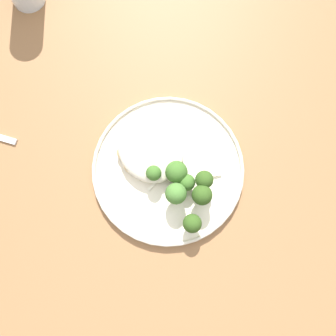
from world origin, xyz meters
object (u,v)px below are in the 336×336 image
Objects in this scene: seared_scallop_half_hidden at (123,153)px; seared_scallop_right_edge at (127,138)px; broccoli_floret_center_pile at (154,174)px; seared_scallop_left_edge at (173,156)px; broccoli_floret_small_sprig at (204,180)px; broccoli_floret_beside_noodles at (202,195)px; broccoli_floret_near_rim at (187,182)px; broccoli_floret_rear_charred at (192,223)px; seared_scallop_on_noodles at (130,166)px; broccoli_floret_front_edge at (176,172)px; broccoli_floret_left_leaning at (174,191)px; dinner_plate at (168,169)px; seared_scallop_center_golden at (147,157)px; seared_scallop_rear_pale at (167,165)px.

seared_scallop_right_edge is at bearing 133.47° from seared_scallop_half_hidden.
broccoli_floret_center_pile is at bearing 3.32° from seared_scallop_right_edge.
broccoli_floret_small_sprig is (0.07, 0.02, 0.03)m from seared_scallop_left_edge.
broccoli_floret_beside_noodles reaches higher than broccoli_floret_near_rim.
broccoli_floret_beside_noodles is at bearing 0.52° from seared_scallop_left_edge.
seared_scallop_on_noodles is at bearing -165.23° from broccoli_floret_rear_charred.
seared_scallop_on_noodles is 0.66× the size of seared_scallop_left_edge.
broccoli_floret_front_edge is (0.09, 0.06, 0.02)m from seared_scallop_half_hidden.
broccoli_floret_beside_noodles is 0.98× the size of broccoli_floret_left_leaning.
broccoli_floret_beside_noodles is at bearing 128.36° from broccoli_floret_rear_charred.
broccoli_floret_beside_noodles is 0.03m from broccoli_floret_small_sprig.
broccoli_floret_small_sprig is at bearing 138.38° from broccoli_floret_beside_noodles.
broccoli_floret_beside_noodles is at bearing 50.18° from broccoli_floret_left_leaning.
seared_scallop_right_edge is (-0.09, -0.03, 0.01)m from dinner_plate.
broccoli_floret_near_rim reaches higher than seared_scallop_center_golden.
seared_scallop_right_edge is 0.55× the size of broccoli_floret_front_edge.
seared_scallop_on_noodles is 0.06m from seared_scallop_right_edge.
seared_scallop_on_noodles and seared_scallop_rear_pale have the same top height.
seared_scallop_left_edge is 0.13m from broccoli_floret_rear_charred.
broccoli_floret_small_sprig is 0.08m from broccoli_floret_rear_charred.
broccoli_floret_left_leaning is at bearing -38.35° from broccoli_floret_front_edge.
broccoli_floret_left_leaning reaches higher than seared_scallop_right_edge.
dinner_plate is 0.06m from broccoli_floret_left_leaning.
seared_scallop_right_edge is 0.67× the size of broccoli_floret_near_rim.
broccoli_floret_rear_charred is (0.20, 0.02, 0.02)m from seared_scallop_right_edge.
broccoli_floret_near_rim is 0.03m from broccoli_floret_small_sprig.
broccoli_floret_rear_charred is at bearing 14.77° from seared_scallop_on_noodles.
dinner_plate is 5.10× the size of broccoli_floret_small_sprig.
seared_scallop_center_golden is 0.97× the size of seared_scallop_left_edge.
broccoli_floret_front_edge is (-0.03, 0.02, -0.01)m from broccoli_floret_left_leaning.
seared_scallop_right_edge is (-0.05, -0.01, 0.00)m from seared_scallop_center_golden.
seared_scallop_right_edge and seared_scallop_rear_pale have the same top height.
seared_scallop_rear_pale is 0.12m from broccoli_floret_rear_charred.
dinner_plate is 0.05m from broccoli_floret_near_rim.
broccoli_floret_beside_noodles is (0.12, 0.04, 0.03)m from seared_scallop_center_golden.
broccoli_floret_left_leaning is (0.06, -0.04, 0.03)m from seared_scallop_left_edge.
seared_scallop_center_golden is at bearing -146.62° from broccoli_floret_small_sprig.
seared_scallop_right_edge is 0.12m from broccoli_floret_front_edge.
seared_scallop_center_golden is 0.04m from broccoli_floret_center_pile.
broccoli_floret_center_pile is at bearing -130.12° from broccoli_floret_small_sprig.
seared_scallop_right_edge is 0.49× the size of broccoli_floret_beside_noodles.
seared_scallop_left_edge is (-0.01, 0.02, 0.01)m from dinner_plate.
broccoli_floret_center_pile is at bearing -9.83° from seared_scallop_center_golden.
dinner_plate is 0.05m from seared_scallop_center_golden.
dinner_plate is 0.10m from seared_scallop_right_edge.
broccoli_floret_small_sprig reaches higher than dinner_plate.
seared_scallop_on_noodles is at bearing -134.71° from broccoli_floret_small_sprig.
seared_scallop_half_hidden is at bearing -132.55° from seared_scallop_center_golden.
broccoli_floret_near_rim is 0.07m from broccoli_floret_rear_charred.
broccoli_floret_small_sprig reaches higher than seared_scallop_center_golden.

